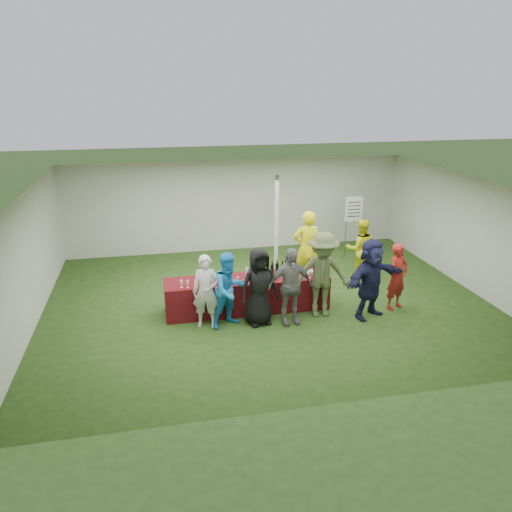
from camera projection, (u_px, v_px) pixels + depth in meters
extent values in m
plane|color=#284719|center=(267.00, 302.00, 11.54)|extent=(60.00, 60.00, 0.00)
plane|color=white|center=(237.00, 205.00, 14.79)|extent=(10.00, 0.00, 10.00)
plane|color=white|center=(330.00, 328.00, 7.40)|extent=(10.00, 0.00, 10.00)
plane|color=white|center=(28.00, 262.00, 10.12)|extent=(0.00, 8.00, 8.00)
plane|color=white|center=(469.00, 233.00, 12.08)|extent=(0.00, 8.00, 8.00)
plane|color=white|center=(268.00, 186.00, 10.65)|extent=(10.00, 10.00, 0.00)
cylinder|color=silver|center=(276.00, 230.00, 12.30)|extent=(0.10, 0.10, 2.70)
cube|color=#630B0C|center=(247.00, 294.00, 11.03)|extent=(3.60, 0.80, 0.75)
cylinder|color=black|center=(261.00, 270.00, 11.05)|extent=(0.07, 0.07, 0.22)
cylinder|color=black|center=(261.00, 264.00, 11.00)|extent=(0.03, 0.03, 0.08)
cylinder|color=maroon|center=(261.00, 262.00, 10.99)|extent=(0.03, 0.03, 0.02)
cylinder|color=black|center=(264.00, 269.00, 11.12)|extent=(0.07, 0.07, 0.22)
cylinder|color=black|center=(264.00, 263.00, 11.07)|extent=(0.03, 0.03, 0.08)
cylinder|color=maroon|center=(264.00, 261.00, 11.06)|extent=(0.03, 0.03, 0.02)
cylinder|color=black|center=(272.00, 270.00, 11.10)|extent=(0.07, 0.07, 0.22)
cylinder|color=black|center=(272.00, 263.00, 11.05)|extent=(0.03, 0.03, 0.08)
cylinder|color=maroon|center=(272.00, 261.00, 11.04)|extent=(0.03, 0.03, 0.02)
cylinder|color=black|center=(277.00, 268.00, 11.19)|extent=(0.07, 0.07, 0.22)
cylinder|color=black|center=(277.00, 262.00, 11.14)|extent=(0.03, 0.03, 0.08)
cylinder|color=maroon|center=(277.00, 260.00, 11.12)|extent=(0.03, 0.03, 0.02)
cylinder|color=black|center=(282.00, 269.00, 11.12)|extent=(0.07, 0.07, 0.22)
cylinder|color=black|center=(283.00, 263.00, 11.07)|extent=(0.03, 0.03, 0.08)
cylinder|color=maroon|center=(283.00, 261.00, 11.06)|extent=(0.03, 0.03, 0.02)
cylinder|color=black|center=(285.00, 268.00, 11.20)|extent=(0.07, 0.07, 0.22)
cylinder|color=black|center=(285.00, 262.00, 11.15)|extent=(0.03, 0.03, 0.08)
cylinder|color=maroon|center=(285.00, 259.00, 11.13)|extent=(0.03, 0.03, 0.02)
cylinder|color=silver|center=(182.00, 287.00, 10.41)|extent=(0.06, 0.06, 0.00)
cylinder|color=silver|center=(181.00, 286.00, 10.40)|extent=(0.01, 0.01, 0.07)
cylinder|color=silver|center=(181.00, 282.00, 10.37)|extent=(0.06, 0.06, 0.08)
cylinder|color=#45070E|center=(181.00, 283.00, 10.38)|extent=(0.05, 0.05, 0.02)
cylinder|color=silver|center=(196.00, 287.00, 10.43)|extent=(0.06, 0.06, 0.00)
cylinder|color=silver|center=(196.00, 285.00, 10.41)|extent=(0.01, 0.01, 0.07)
cylinder|color=silver|center=(196.00, 282.00, 10.39)|extent=(0.06, 0.06, 0.08)
cylinder|color=#45070E|center=(196.00, 283.00, 10.40)|extent=(0.05, 0.05, 0.02)
cylinder|color=silver|center=(212.00, 285.00, 10.52)|extent=(0.06, 0.06, 0.00)
cylinder|color=silver|center=(212.00, 284.00, 10.51)|extent=(0.01, 0.01, 0.07)
cylinder|color=silver|center=(212.00, 280.00, 10.49)|extent=(0.06, 0.06, 0.08)
cylinder|color=silver|center=(238.00, 284.00, 10.58)|extent=(0.06, 0.06, 0.00)
cylinder|color=silver|center=(238.00, 282.00, 10.57)|extent=(0.01, 0.01, 0.07)
cylinder|color=silver|center=(238.00, 279.00, 10.54)|extent=(0.06, 0.06, 0.08)
cylinder|color=#45070E|center=(238.00, 280.00, 10.55)|extent=(0.05, 0.05, 0.02)
cylinder|color=silver|center=(310.00, 277.00, 10.94)|extent=(0.06, 0.06, 0.00)
cylinder|color=silver|center=(310.00, 276.00, 10.93)|extent=(0.01, 0.01, 0.07)
cylinder|color=silver|center=(310.00, 272.00, 10.90)|extent=(0.06, 0.06, 0.08)
cylinder|color=#45070E|center=(310.00, 274.00, 10.91)|extent=(0.05, 0.05, 0.02)
cylinder|color=silver|center=(188.00, 287.00, 10.41)|extent=(0.06, 0.06, 0.00)
cylinder|color=silver|center=(188.00, 286.00, 10.40)|extent=(0.01, 0.01, 0.07)
cylinder|color=silver|center=(188.00, 282.00, 10.37)|extent=(0.06, 0.06, 0.08)
cylinder|color=silver|center=(247.00, 273.00, 10.95)|extent=(0.07, 0.07, 0.20)
cylinder|color=silver|center=(247.00, 268.00, 10.92)|extent=(0.03, 0.03, 0.03)
cube|color=white|center=(312.00, 272.00, 11.24)|extent=(0.25, 0.18, 0.03)
cylinder|color=slate|center=(319.00, 272.00, 10.99)|extent=(0.22, 0.22, 0.18)
cylinder|color=slate|center=(345.00, 240.00, 14.19)|extent=(0.02, 0.02, 1.10)
cylinder|color=slate|center=(358.00, 239.00, 14.27)|extent=(0.02, 0.02, 1.10)
cube|color=white|center=(354.00, 209.00, 13.93)|extent=(0.50, 0.02, 0.70)
cube|color=black|center=(355.00, 202.00, 13.85)|extent=(0.36, 0.01, 0.02)
cube|color=black|center=(354.00, 206.00, 13.89)|extent=(0.36, 0.01, 0.02)
cube|color=black|center=(354.00, 209.00, 13.92)|extent=(0.36, 0.01, 0.02)
cube|color=black|center=(354.00, 213.00, 13.95)|extent=(0.36, 0.01, 0.02)
cube|color=black|center=(354.00, 216.00, 13.98)|extent=(0.36, 0.01, 0.02)
imported|color=#F2F213|center=(307.00, 248.00, 12.26)|extent=(0.70, 0.48, 1.89)
imported|color=yellow|center=(360.00, 249.00, 12.76)|extent=(0.82, 0.68, 1.55)
imported|color=silver|center=(206.00, 291.00, 10.17)|extent=(0.63, 0.49, 1.54)
imported|color=#218AD8|center=(229.00, 290.00, 10.18)|extent=(0.95, 0.87, 1.60)
imported|color=black|center=(259.00, 287.00, 10.26)|extent=(0.89, 0.66, 1.65)
imported|color=slate|center=(290.00, 286.00, 10.26)|extent=(1.01, 0.49, 1.66)
imported|color=#4D5831|center=(322.00, 275.00, 10.58)|extent=(1.26, 0.78, 1.88)
imported|color=#1B1B40|center=(371.00, 279.00, 10.55)|extent=(1.68, 1.16, 1.75)
imported|color=#A11E19|center=(397.00, 277.00, 10.98)|extent=(0.65, 0.56, 1.51)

